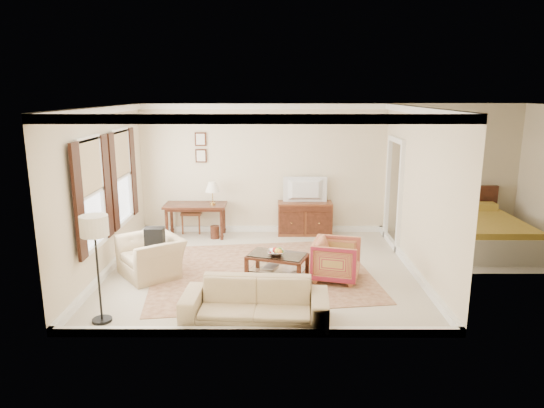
{
  "coord_description": "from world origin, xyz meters",
  "views": [
    {
      "loc": [
        0.23,
        -8.3,
        3.15
      ],
      "look_at": [
        0.2,
        0.3,
        1.15
      ],
      "focal_mm": 32.0,
      "sensor_mm": 36.0,
      "label": 1
    }
  ],
  "objects_px": {
    "sideboard": "(305,218)",
    "striped_armchair": "(337,258)",
    "tv": "(305,182)",
    "sofa": "(255,295)",
    "writing_desk": "(196,209)",
    "club_armchair": "(151,250)",
    "coffee_table": "(277,260)"
  },
  "relations": [
    {
      "from": "sideboard",
      "to": "writing_desk",
      "type": "bearing_deg",
      "value": -175.87
    },
    {
      "from": "sideboard",
      "to": "coffee_table",
      "type": "relative_size",
      "value": 1.07
    },
    {
      "from": "club_armchair",
      "to": "sofa",
      "type": "height_order",
      "value": "club_armchair"
    },
    {
      "from": "tv",
      "to": "sofa",
      "type": "bearing_deg",
      "value": 77.33
    },
    {
      "from": "writing_desk",
      "to": "sofa",
      "type": "distance_m",
      "value": 4.37
    },
    {
      "from": "tv",
      "to": "coffee_table",
      "type": "relative_size",
      "value": 0.82
    },
    {
      "from": "writing_desk",
      "to": "striped_armchair",
      "type": "height_order",
      "value": "striped_armchair"
    },
    {
      "from": "sideboard",
      "to": "striped_armchair",
      "type": "height_order",
      "value": "striped_armchair"
    },
    {
      "from": "sideboard",
      "to": "sofa",
      "type": "relative_size",
      "value": 0.59
    },
    {
      "from": "tv",
      "to": "sideboard",
      "type": "bearing_deg",
      "value": -90.0
    },
    {
      "from": "writing_desk",
      "to": "tv",
      "type": "xyz_separation_m",
      "value": [
        2.42,
        0.16,
        0.58
      ]
    },
    {
      "from": "club_armchair",
      "to": "sofa",
      "type": "bearing_deg",
      "value": 9.95
    },
    {
      "from": "sideboard",
      "to": "striped_armchair",
      "type": "distance_m",
      "value": 2.74
    },
    {
      "from": "coffee_table",
      "to": "sofa",
      "type": "relative_size",
      "value": 0.56
    },
    {
      "from": "writing_desk",
      "to": "sideboard",
      "type": "distance_m",
      "value": 2.44
    },
    {
      "from": "club_armchair",
      "to": "sofa",
      "type": "xyz_separation_m",
      "value": [
        1.88,
        -1.77,
        -0.07
      ]
    },
    {
      "from": "writing_desk",
      "to": "striped_armchair",
      "type": "xyz_separation_m",
      "value": [
        2.79,
        -2.54,
        -0.24
      ]
    },
    {
      "from": "sideboard",
      "to": "striped_armchair",
      "type": "relative_size",
      "value": 1.54
    },
    {
      "from": "writing_desk",
      "to": "coffee_table",
      "type": "bearing_deg",
      "value": -53.78
    },
    {
      "from": "coffee_table",
      "to": "club_armchair",
      "type": "relative_size",
      "value": 1.07
    },
    {
      "from": "striped_armchair",
      "to": "club_armchair",
      "type": "bearing_deg",
      "value": 101.12
    },
    {
      "from": "sofa",
      "to": "writing_desk",
      "type": "bearing_deg",
      "value": 113.22
    },
    {
      "from": "writing_desk",
      "to": "sideboard",
      "type": "bearing_deg",
      "value": 4.13
    },
    {
      "from": "sofa",
      "to": "coffee_table",
      "type": "bearing_deg",
      "value": 82.8
    },
    {
      "from": "striped_armchair",
      "to": "coffee_table",
      "type": "bearing_deg",
      "value": 98.78
    },
    {
      "from": "sideboard",
      "to": "club_armchair",
      "type": "bearing_deg",
      "value": -138.52
    },
    {
      "from": "writing_desk",
      "to": "club_armchair",
      "type": "distance_m",
      "value": 2.38
    },
    {
      "from": "sideboard",
      "to": "club_armchair",
      "type": "height_order",
      "value": "club_armchair"
    },
    {
      "from": "sofa",
      "to": "striped_armchair",
      "type": "bearing_deg",
      "value": 53.33
    },
    {
      "from": "tv",
      "to": "sofa",
      "type": "distance_m",
      "value": 4.45
    },
    {
      "from": "sofa",
      "to": "club_armchair",
      "type": "bearing_deg",
      "value": 140.28
    },
    {
      "from": "writing_desk",
      "to": "striped_armchair",
      "type": "distance_m",
      "value": 3.78
    }
  ]
}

